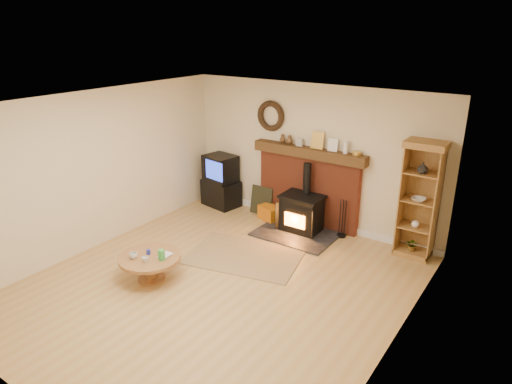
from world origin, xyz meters
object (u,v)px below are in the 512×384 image
Objects in this scene: tv_unit at (221,182)px; curio_cabinet at (420,200)px; wood_stove at (301,215)px; coffee_table at (150,261)px.

curio_cabinet is (3.94, 0.09, 0.45)m from tv_unit.
tv_unit is at bearing 174.34° from wood_stove.
wood_stove is 2.01m from tv_unit.
wood_stove is 2.07m from curio_cabinet.
wood_stove is at bearing -5.66° from tv_unit.
curio_cabinet is (1.95, 0.28, 0.62)m from wood_stove.
wood_stove is 0.73× the size of curio_cabinet.
wood_stove is at bearing -171.74° from curio_cabinet.
wood_stove reaches higher than coffee_table.
tv_unit is (-1.99, 0.20, 0.18)m from wood_stove.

